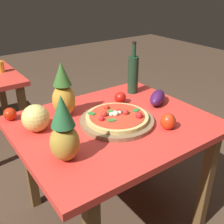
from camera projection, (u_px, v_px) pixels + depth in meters
ground_plane at (113, 214)px, 1.94m from camera, size 10.00×10.00×0.00m
display_table at (113, 135)px, 1.65m from camera, size 1.12×0.93×0.75m
pizza_board at (117, 121)px, 1.59m from camera, size 0.44×0.44×0.02m
pizza at (117, 117)px, 1.57m from camera, size 0.37×0.37×0.06m
wine_bottle at (133, 74)px, 1.95m from camera, size 0.08×0.08×0.38m
pineapple_left at (63, 93)px, 1.61m from camera, size 0.14×0.14×0.34m
pineapple_right at (64, 132)px, 1.21m from camera, size 0.14×0.14×0.33m
melon at (36, 118)px, 1.48m from camera, size 0.15×0.15×0.15m
bell_pepper at (168, 121)px, 1.51m from camera, size 0.09×0.09×0.10m
eggplant at (157, 98)px, 1.81m from camera, size 0.22×0.18×0.09m
tomato_near_board at (10, 114)px, 1.61m from camera, size 0.08×0.08×0.08m
tomato_by_bottle at (120, 98)px, 1.83m from camera, size 0.08×0.08×0.08m
drinking_glass_juice at (0, 67)px, 2.43m from camera, size 0.07×0.07×0.10m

